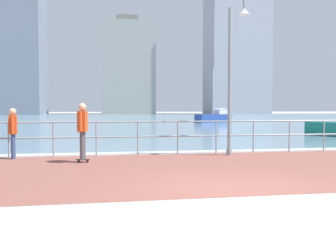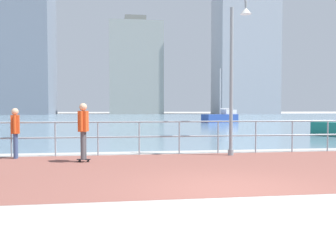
{
  "view_description": "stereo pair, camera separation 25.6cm",
  "coord_description": "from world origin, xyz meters",
  "px_view_note": "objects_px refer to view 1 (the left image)",
  "views": [
    {
      "loc": [
        -2.56,
        -7.01,
        1.61
      ],
      "look_at": [
        -0.75,
        3.52,
        1.1
      ],
      "focal_mm": 40.27,
      "sensor_mm": 36.0,
      "label": 1
    },
    {
      "loc": [
        -2.31,
        -7.05,
        1.61
      ],
      "look_at": [
        -0.75,
        3.52,
        1.1
      ],
      "focal_mm": 40.27,
      "sensor_mm": 36.0,
      "label": 2
    }
  ],
  "objects_px": {
    "skateboarder": "(83,127)",
    "bystander": "(13,129)",
    "sailboat_ivory": "(214,117)",
    "lamppost": "(234,64)"
  },
  "relations": [
    {
      "from": "skateboarder",
      "to": "bystander",
      "type": "xyz_separation_m",
      "value": [
        -2.21,
        1.17,
        -0.12
      ]
    },
    {
      "from": "lamppost",
      "to": "skateboarder",
      "type": "distance_m",
      "value": 5.4
    },
    {
      "from": "bystander",
      "to": "lamppost",
      "type": "bearing_deg",
      "value": -3.0
    },
    {
      "from": "skateboarder",
      "to": "lamppost",
      "type": "bearing_deg",
      "value": 9.14
    },
    {
      "from": "skateboarder",
      "to": "sailboat_ivory",
      "type": "height_order",
      "value": "sailboat_ivory"
    },
    {
      "from": "bystander",
      "to": "sailboat_ivory",
      "type": "xyz_separation_m",
      "value": [
        14.98,
        27.8,
        -0.37
      ]
    },
    {
      "from": "skateboarder",
      "to": "sailboat_ivory",
      "type": "relative_size",
      "value": 0.29
    },
    {
      "from": "bystander",
      "to": "sailboat_ivory",
      "type": "distance_m",
      "value": 31.58
    },
    {
      "from": "bystander",
      "to": "sailboat_ivory",
      "type": "bearing_deg",
      "value": 61.68
    },
    {
      "from": "skateboarder",
      "to": "bystander",
      "type": "bearing_deg",
      "value": 152.13
    }
  ]
}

